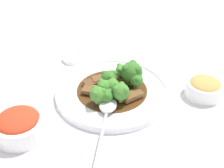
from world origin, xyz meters
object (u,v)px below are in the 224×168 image
(beef_strip_0, at_px, (93,83))
(broccoli_floret_4, at_px, (109,78))
(sauce_dish, at_px, (73,58))
(broccoli_floret_1, at_px, (106,96))
(broccoli_floret_3, at_px, (122,71))
(broccoli_floret_5, at_px, (132,72))
(broccoli_floret_8, at_px, (121,91))
(side_bowl_appetizer, at_px, (204,87))
(beef_strip_2, at_px, (121,89))
(side_bowl_kimchi, at_px, (18,125))
(serving_spoon, at_px, (107,110))
(broccoli_floret_0, at_px, (98,94))
(beef_strip_4, at_px, (132,96))
(broccoli_floret_7, at_px, (136,80))
(broccoli_floret_6, at_px, (103,87))
(beef_strip_3, at_px, (104,79))
(beef_strip_1, at_px, (94,90))
(broccoli_floret_2, at_px, (112,86))
(main_plate, at_px, (112,91))

(beef_strip_0, distance_m, broccoli_floret_4, 0.05)
(broccoli_floret_4, bearing_deg, sauce_dish, -115.54)
(broccoli_floret_1, bearing_deg, broccoli_floret_3, -169.73)
(broccoli_floret_5, distance_m, broccoli_floret_8, 0.08)
(broccoli_floret_5, height_order, side_bowl_appetizer, broccoli_floret_5)
(broccoli_floret_3, bearing_deg, beef_strip_2, 27.87)
(side_bowl_kimchi, bearing_deg, serving_spoon, 135.57)
(side_bowl_appetizer, bearing_deg, beef_strip_2, -57.79)
(broccoli_floret_0, relative_size, serving_spoon, 0.22)
(beef_strip_2, xyz_separation_m, broccoli_floret_4, (0.00, -0.03, 0.03))
(beef_strip_4, xyz_separation_m, broccoli_floret_4, (-0.01, -0.07, 0.02))
(broccoli_floret_0, relative_size, broccoli_floret_7, 1.03)
(serving_spoon, distance_m, side_bowl_kimchi, 0.20)
(broccoli_floret_8, bearing_deg, sauce_dish, -117.39)
(broccoli_floret_8, relative_size, side_bowl_appetizer, 0.51)
(broccoli_floret_6, relative_size, broccoli_floret_7, 1.08)
(beef_strip_3, bearing_deg, beef_strip_1, 4.34)
(broccoli_floret_0, distance_m, serving_spoon, 0.05)
(broccoli_floret_2, bearing_deg, side_bowl_appetizer, 127.05)
(beef_strip_2, height_order, broccoli_floret_4, broccoli_floret_4)
(sauce_dish, bearing_deg, serving_spoon, 52.55)
(broccoli_floret_6, xyz_separation_m, sauce_dish, (-0.13, -0.19, -0.04))
(broccoli_floret_2, relative_size, broccoli_floret_6, 0.99)
(beef_strip_3, relative_size, beef_strip_4, 1.10)
(broccoli_floret_2, bearing_deg, beef_strip_2, 163.21)
(beef_strip_2, bearing_deg, side_bowl_kimchi, -28.65)
(side_bowl_kimchi, bearing_deg, beef_strip_1, 159.42)
(broccoli_floret_8, bearing_deg, broccoli_floret_4, -123.22)
(beef_strip_1, xyz_separation_m, broccoli_floret_4, (-0.04, 0.02, 0.02))
(beef_strip_4, bearing_deg, beef_strip_3, -105.39)
(side_bowl_kimchi, bearing_deg, beef_strip_2, 151.35)
(beef_strip_2, distance_m, broccoli_floret_7, 0.05)
(broccoli_floret_2, bearing_deg, broccoli_floret_7, 144.74)
(main_plate, distance_m, broccoli_floret_7, 0.07)
(broccoli_floret_1, distance_m, broccoli_floret_6, 0.03)
(beef_strip_0, bearing_deg, side_bowl_kimchi, -13.19)
(broccoli_floret_1, height_order, side_bowl_appetizer, broccoli_floret_1)
(beef_strip_4, bearing_deg, beef_strip_0, -89.10)
(broccoli_floret_6, xyz_separation_m, side_bowl_appetizer, (-0.16, 0.21, -0.03))
(beef_strip_4, distance_m, broccoli_floret_7, 0.04)
(beef_strip_4, bearing_deg, beef_strip_1, -72.96)
(side_bowl_appetizer, bearing_deg, broccoli_floret_5, -66.55)
(serving_spoon, xyz_separation_m, sauce_dish, (-0.17, -0.23, -0.02))
(broccoli_floret_8, bearing_deg, side_bowl_kimchi, -37.29)
(broccoli_floret_5, distance_m, broccoli_floret_6, 0.09)
(side_bowl_appetizer, bearing_deg, beef_strip_1, -56.73)
(broccoli_floret_6, bearing_deg, beef_strip_0, -120.03)
(broccoli_floret_1, height_order, broccoli_floret_2, broccoli_floret_2)
(beef_strip_1, height_order, side_bowl_appetizer, side_bowl_appetizer)
(main_plate, xyz_separation_m, beef_strip_1, (0.04, -0.03, 0.01))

